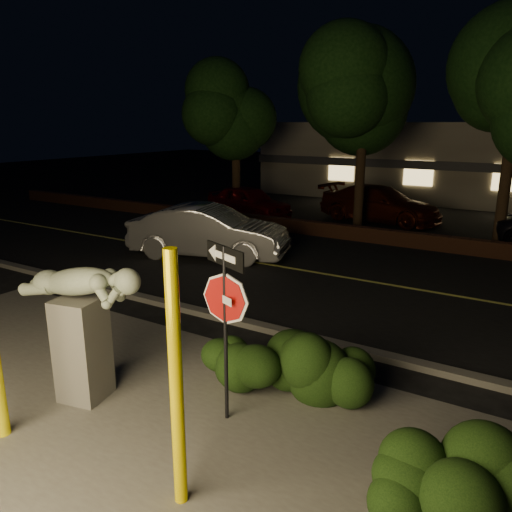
{
  "coord_description": "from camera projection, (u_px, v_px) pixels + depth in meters",
  "views": [
    {
      "loc": [
        4.11,
        -5.0,
        4.0
      ],
      "look_at": [
        -0.58,
        2.6,
        1.6
      ],
      "focal_mm": 35.0,
      "sensor_mm": 36.0,
      "label": 1
    }
  ],
  "objects": [
    {
      "name": "ground",
      "position": [
        397.0,
        256.0,
        15.45
      ],
      "size": [
        90.0,
        90.0,
        0.0
      ],
      "primitive_type": "plane",
      "color": "black",
      "rests_on": "ground"
    },
    {
      "name": "patio",
      "position": [
        147.0,
        443.0,
        6.4
      ],
      "size": [
        14.0,
        6.0,
        0.02
      ],
      "primitive_type": "cube",
      "color": "#4C4944",
      "rests_on": "ground"
    },
    {
      "name": "road",
      "position": [
        363.0,
        281.0,
        12.98
      ],
      "size": [
        80.0,
        8.0,
        0.01
      ],
      "primitive_type": "cube",
      "color": "black",
      "rests_on": "ground"
    },
    {
      "name": "lane_marking",
      "position": [
        363.0,
        280.0,
        12.98
      ],
      "size": [
        80.0,
        0.12,
        0.0
      ],
      "primitive_type": "cube",
      "color": "#C6C44F",
      "rests_on": "road"
    },
    {
      "name": "curb",
      "position": [
        290.0,
        334.0,
        9.6
      ],
      "size": [
        80.0,
        0.25,
        0.12
      ],
      "primitive_type": "cube",
      "color": "#4C4944",
      "rests_on": "ground"
    },
    {
      "name": "brick_wall",
      "position": [
        409.0,
        240.0,
        16.45
      ],
      "size": [
        40.0,
        0.35,
        0.5
      ],
      "primitive_type": "cube",
      "color": "#482517",
      "rests_on": "ground"
    },
    {
      "name": "parking_lot",
      "position": [
        445.0,
        219.0,
        21.2
      ],
      "size": [
        40.0,
        12.0,
        0.01
      ],
      "primitive_type": "cube",
      "color": "black",
      "rests_on": "ground"
    },
    {
      "name": "building",
      "position": [
        480.0,
        160.0,
        27.25
      ],
      "size": [
        22.0,
        10.2,
        4.0
      ],
      "color": "#6A6055",
      "rests_on": "ground"
    },
    {
      "name": "tree_far_a",
      "position": [
        235.0,
        89.0,
        20.58
      ],
      "size": [
        4.6,
        4.6,
        7.43
      ],
      "color": "black",
      "rests_on": "ground"
    },
    {
      "name": "tree_far_b",
      "position": [
        366.0,
        63.0,
        17.77
      ],
      "size": [
        5.2,
        5.2,
        8.41
      ],
      "color": "black",
      "rests_on": "ground"
    },
    {
      "name": "yellow_pole_right",
      "position": [
        176.0,
        384.0,
        5.08
      ],
      "size": [
        0.14,
        0.14,
        2.85
      ],
      "primitive_type": "cylinder",
      "color": "#EACC00",
      "rests_on": "ground"
    },
    {
      "name": "signpost",
      "position": [
        225.0,
        299.0,
        6.5
      ],
      "size": [
        0.79,
        0.34,
        2.48
      ],
      "rotation": [
        0.0,
        0.0,
        -0.39
      ],
      "color": "black",
      "rests_on": "ground"
    },
    {
      "name": "sculpture",
      "position": [
        81.0,
        317.0,
        7.14
      ],
      "size": [
        1.97,
        0.9,
        2.11
      ],
      "rotation": [
        0.0,
        0.0,
        0.21
      ],
      "color": "#4C4944",
      "rests_on": "ground"
    },
    {
      "name": "hedge_center",
      "position": [
        252.0,
        360.0,
        7.7
      ],
      "size": [
        1.9,
        1.36,
        0.9
      ],
      "primitive_type": "ellipsoid",
      "rotation": [
        0.0,
        0.0,
        0.36
      ],
      "color": "black",
      "rests_on": "ground"
    },
    {
      "name": "hedge_right",
      "position": [
        327.0,
        355.0,
        7.48
      ],
      "size": [
        2.09,
        1.48,
        1.24
      ],
      "primitive_type": "ellipsoid",
      "rotation": [
        0.0,
        0.0,
        0.27
      ],
      "color": "black",
      "rests_on": "ground"
    },
    {
      "name": "hedge_far_right",
      "position": [
        452.0,
        478.0,
        5.03
      ],
      "size": [
        1.74,
        1.35,
        1.06
      ],
      "primitive_type": "ellipsoid",
      "rotation": [
        0.0,
        0.0,
        0.29
      ],
      "color": "black",
      "rests_on": "ground"
    },
    {
      "name": "silver_sedan",
      "position": [
        209.0,
        232.0,
        15.1
      ],
      "size": [
        5.07,
        2.93,
        1.58
      ],
      "primitive_type": "imported",
      "rotation": [
        0.0,
        0.0,
        1.85
      ],
      "color": "#B6B5BA",
      "rests_on": "ground"
    },
    {
      "name": "parked_car_red",
      "position": [
        248.0,
        202.0,
        21.43
      ],
      "size": [
        4.31,
        2.49,
        1.38
      ],
      "primitive_type": "imported",
      "rotation": [
        0.0,
        0.0,
        1.35
      ],
      "color": "maroon",
      "rests_on": "ground"
    },
    {
      "name": "parked_car_darkred",
      "position": [
        380.0,
        204.0,
        20.56
      ],
      "size": [
        5.29,
        2.75,
        1.46
      ],
      "primitive_type": "imported",
      "rotation": [
        0.0,
        0.0,
        1.43
      ],
      "color": "#3F1005",
      "rests_on": "ground"
    }
  ]
}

